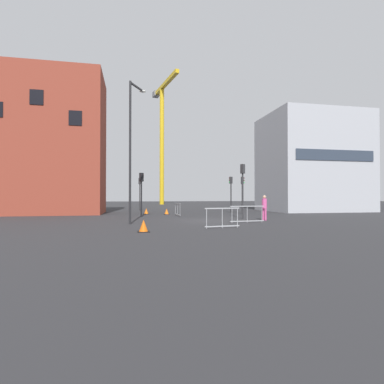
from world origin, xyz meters
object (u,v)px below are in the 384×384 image
at_px(traffic_light_near, 243,182).
at_px(traffic_cone_striped, 146,211).
at_px(pedestrian_walking, 264,206).
at_px(construction_crane, 162,128).
at_px(streetlamp_tall, 132,142).
at_px(traffic_cone_on_verge, 167,212).
at_px(traffic_light_corner, 242,189).
at_px(traffic_light_median, 231,188).
at_px(traffic_light_far, 140,189).
at_px(traffic_cone_by_barrier, 144,226).
at_px(traffic_light_crosswalk, 141,187).

xyz_separation_m(traffic_light_near, traffic_cone_striped, (-6.79, 7.56, -2.49)).
xyz_separation_m(traffic_light_near, pedestrian_walking, (1.04, -1.54, -1.72)).
bearing_deg(pedestrian_walking, construction_crane, 94.25).
bearing_deg(streetlamp_tall, traffic_cone_striped, 82.42).
bearing_deg(traffic_light_near, traffic_cone_on_verge, 126.50).
bearing_deg(traffic_light_corner, pedestrian_walking, -99.06).
bearing_deg(traffic_light_median, traffic_light_corner, -82.40).
bearing_deg(pedestrian_walking, traffic_light_far, 116.84).
xyz_separation_m(traffic_light_corner, traffic_light_near, (-2.24, -6.05, 0.33)).
relative_size(traffic_light_corner, traffic_light_median, 0.96).
height_order(traffic_cone_on_verge, traffic_cone_by_barrier, traffic_cone_by_barrier).
distance_m(traffic_light_corner, traffic_cone_by_barrier, 16.44).
height_order(traffic_light_crosswalk, traffic_cone_striped, traffic_light_crosswalk).
relative_size(traffic_cone_striped, traffic_cone_by_barrier, 0.92).
height_order(traffic_light_far, traffic_light_near, traffic_light_near).
bearing_deg(traffic_cone_on_verge, traffic_light_corner, -5.12).
relative_size(traffic_light_far, traffic_cone_by_barrier, 6.57).
height_order(traffic_light_crosswalk, traffic_light_median, traffic_light_median).
distance_m(traffic_light_crosswalk, traffic_light_far, 11.26).
distance_m(traffic_light_median, pedestrian_walking, 10.18).
bearing_deg(traffic_light_corner, construction_crane, 97.15).
bearing_deg(construction_crane, traffic_light_crosswalk, -98.06).
bearing_deg(traffic_light_corner, traffic_light_crosswalk, -165.35).
bearing_deg(traffic_cone_on_verge, traffic_cone_by_barrier, -100.84).
xyz_separation_m(traffic_light_far, pedestrian_walking, (8.26, -16.33, -1.55)).
relative_size(construction_crane, traffic_cone_on_verge, 45.81).
relative_size(construction_crane, traffic_cone_by_barrier, 42.45).
relative_size(construction_crane, traffic_light_crosswalk, 6.86).
bearing_deg(streetlamp_tall, traffic_cone_by_barrier, -82.67).
relative_size(traffic_light_crosswalk, traffic_light_corner, 1.01).
xyz_separation_m(streetlamp_tall, traffic_light_far, (0.91, 17.33, -2.47)).
xyz_separation_m(traffic_light_crosswalk, traffic_light_near, (7.36, -3.54, 0.30)).
bearing_deg(pedestrian_walking, traffic_light_crosswalk, 148.86).
relative_size(streetlamp_tall, traffic_light_near, 2.14).
bearing_deg(pedestrian_walking, streetlamp_tall, -173.80).
bearing_deg(traffic_light_far, traffic_cone_by_barrier, -90.90).
distance_m(traffic_light_far, traffic_light_near, 16.46).
xyz_separation_m(traffic_light_crosswalk, pedestrian_walking, (8.40, -5.07, -1.41)).
bearing_deg(traffic_light_near, traffic_light_far, 116.04).
xyz_separation_m(streetlamp_tall, pedestrian_walking, (9.17, 1.00, -4.02)).
distance_m(pedestrian_walking, traffic_cone_by_barrier, 10.20).
bearing_deg(construction_crane, traffic_light_corner, -82.85).
bearing_deg(construction_crane, traffic_cone_striped, -98.06).
bearing_deg(pedestrian_walking, traffic_cone_by_barrier, -147.77).
bearing_deg(traffic_light_near, traffic_light_corner, 69.64).
distance_m(traffic_light_crosswalk, pedestrian_walking, 9.91).
xyz_separation_m(construction_crane, traffic_light_median, (4.02, -32.20, -13.28)).
xyz_separation_m(traffic_light_far, traffic_cone_on_verge, (2.27, -8.10, -2.33)).
bearing_deg(traffic_light_crosswalk, traffic_cone_striped, 81.93).
distance_m(streetlamp_tall, traffic_cone_on_verge, 10.88).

